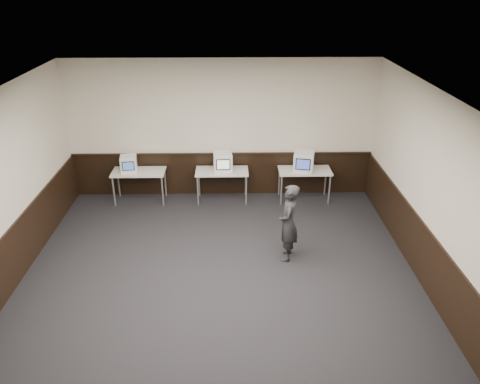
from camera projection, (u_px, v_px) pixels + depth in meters
The scene contains 15 objects.
floor at pixel (219, 296), 7.74m from camera, with size 8.00×8.00×0.00m, color black.
ceiling at pixel (215, 107), 6.37m from camera, with size 8.00×8.00×0.00m, color white.
back_wall at pixel (222, 129), 10.67m from camera, with size 7.00×7.00×0.00m, color silver.
right_wall at pixel (447, 209), 7.11m from camera, with size 8.00×8.00×0.00m, color silver.
wainscot_back at pixel (222, 174), 11.12m from camera, with size 6.98×0.04×1.00m, color black.
wainscot_left at pixel (1, 274), 7.46m from camera, with size 0.04×7.98×1.00m, color black.
wainscot_right at pixel (433, 269), 7.59m from camera, with size 0.04×7.98×1.00m, color black.
wainscot_rail at pixel (222, 154), 10.88m from camera, with size 6.98×0.06×0.04m, color black.
desk_left at pixel (139, 174), 10.67m from camera, with size 1.20×0.60×0.75m.
desk_center at pixel (222, 173), 10.70m from camera, with size 1.20×0.60×0.75m.
desk_right at pixel (305, 173), 10.73m from camera, with size 1.20×0.60×0.75m.
emac_left at pixel (129, 164), 10.56m from camera, with size 0.41×0.43×0.36m.
emac_center at pixel (223, 162), 10.59m from camera, with size 0.45×0.48×0.42m.
emac_right at pixel (304, 161), 10.57m from camera, with size 0.53×0.55×0.44m.
person at pixel (288, 223), 8.47m from camera, with size 0.54×0.35×1.48m, color #222327.
Camera 1 is at (0.22, -6.26, 4.88)m, focal length 35.00 mm.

